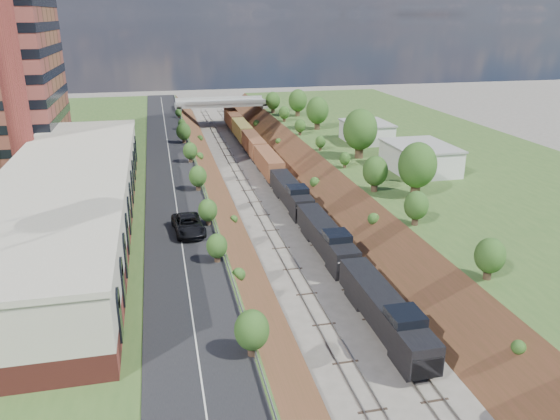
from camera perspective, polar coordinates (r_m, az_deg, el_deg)
The scene contains 17 objects.
platform_left at distance 91.30m, azimuth -22.18°, elevation 1.53°, with size 44.00×180.00×5.00m, color #375824.
platform_right at distance 102.94m, azimuth 16.94°, elevation 4.10°, with size 44.00×180.00×5.00m, color #375824.
embankment_left at distance 90.87m, azimuth -8.22°, elevation 1.09°, with size 7.07×180.00×7.07m, color brown.
embankment_right at distance 94.93m, azimuth 5.12°, elevation 2.03°, with size 7.07×180.00×7.07m, color brown.
rail_left_track at distance 91.80m, azimuth -3.00°, elevation 1.52°, with size 1.58×180.00×0.18m, color gray.
rail_right_track at distance 92.76m, azimuth 0.17°, elevation 1.75°, with size 1.58×180.00×0.18m, color gray.
road at distance 89.21m, azimuth -11.26°, elevation 3.95°, with size 8.00×180.00×0.10m, color black.
guardrail at distance 89.06m, azimuth -8.64°, elevation 4.42°, with size 0.10×171.00×0.70m.
commercial_building at distance 67.99m, azimuth -21.33°, elevation 1.03°, with size 14.30×62.30×7.00m.
smokestack at distance 84.22m, azimuth -26.68°, elevation 15.20°, with size 3.20×3.20×40.00m, color maroon.
overpass at distance 150.87m, azimuth -6.17°, elevation 10.54°, with size 24.50×8.30×7.40m.
white_building_near at distance 90.59m, azimuth 14.39°, elevation 5.23°, with size 9.00×12.00×4.00m, color silver.
white_building_far at distance 109.95m, azimuth 9.02°, elevation 7.99°, with size 8.00×10.00×3.60m, color silver.
tree_right_large at distance 76.78m, azimuth 14.16°, elevation 4.53°, with size 5.25×5.25×7.61m.
tree_left_crest at distance 51.13m, azimuth -5.58°, elevation -5.48°, with size 2.45×2.45×3.55m.
freight_train at distance 100.60m, azimuth -0.99°, elevation 4.62°, with size 2.95×119.11×4.55m.
suv at distance 63.31m, azimuth -9.55°, elevation -1.53°, with size 3.24×7.02×1.95m, color black.
Camera 1 is at (-17.13, -25.99, 28.75)m, focal length 35.00 mm.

